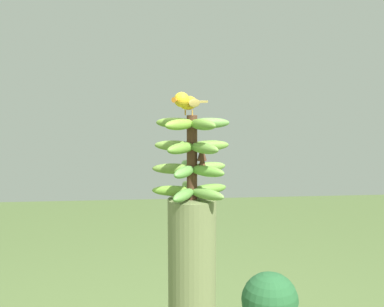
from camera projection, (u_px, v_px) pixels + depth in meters
name	position (u px, v px, depth m)	size (l,w,h in m)	color
banana_bunch	(192.00, 158.00, 1.70)	(0.29, 0.30, 0.31)	#4C2D1E
perched_bird	(186.00, 102.00, 1.66)	(0.17, 0.14, 0.08)	#C68933
tropical_shrub	(270.00, 301.00, 2.46)	(0.30, 0.30, 0.40)	brown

